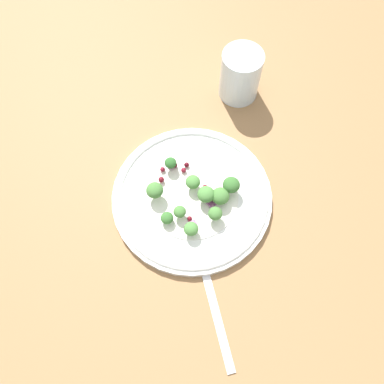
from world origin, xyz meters
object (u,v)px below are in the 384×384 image
at_px(water_glass, 240,75).
at_px(broccoli_floret_0, 206,194).
at_px(broccoli_floret_2, 167,218).
at_px(plate, 192,197).
at_px(fork, 212,297).
at_px(broccoli_floret_1, 220,196).

bearing_deg(water_glass, broccoli_floret_0, -15.62).
bearing_deg(water_glass, broccoli_floret_2, -25.29).
xyz_separation_m(plate, water_glass, (-0.21, 0.08, 0.04)).
height_order(plate, water_glass, water_glass).
relative_size(broccoli_floret_0, fork, 0.15).
distance_m(broccoli_floret_1, water_glass, 0.23).
relative_size(plate, water_glass, 2.75).
bearing_deg(broccoli_floret_0, water_glass, 164.38).
xyz_separation_m(broccoli_floret_0, broccoli_floret_2, (0.04, -0.06, -0.01)).
height_order(broccoli_floret_0, water_glass, water_glass).
xyz_separation_m(fork, water_glass, (-0.37, 0.05, 0.04)).
bearing_deg(water_glass, fork, -8.34).
bearing_deg(fork, broccoli_floret_0, -177.21).
distance_m(broccoli_floret_0, broccoli_floret_2, 0.07).
bearing_deg(broccoli_floret_2, broccoli_floret_1, 112.95).
relative_size(broccoli_floret_0, broccoli_floret_2, 1.38).
relative_size(broccoli_floret_1, fork, 0.16).
bearing_deg(fork, plate, -169.50).
relative_size(plate, broccoli_floret_2, 12.88).
xyz_separation_m(broccoli_floret_1, water_glass, (-0.22, 0.04, 0.02)).
height_order(plate, broccoli_floret_2, broccoli_floret_2).
height_order(broccoli_floret_1, water_glass, water_glass).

